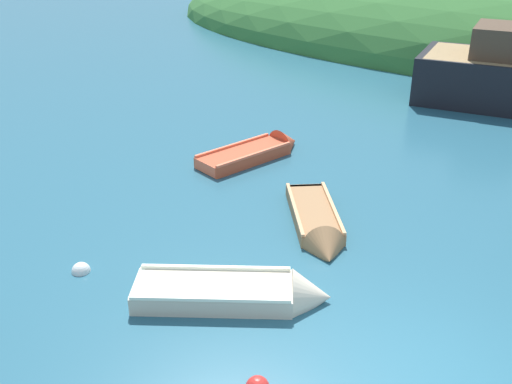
# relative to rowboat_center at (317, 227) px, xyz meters

# --- Properties ---
(rowboat_center) EXTENTS (2.79, 3.23, 0.93)m
(rowboat_center) POSITION_rel_rowboat_center_xyz_m (0.00, 0.00, 0.00)
(rowboat_center) COLOR #9E7047
(rowboat_center) RESTS_ON ground
(rowboat_portside) EXTENTS (1.93, 3.64, 0.99)m
(rowboat_portside) POSITION_rel_rowboat_center_xyz_m (-3.53, 3.00, 0.03)
(rowboat_portside) COLOR #C64C2D
(rowboat_portside) RESTS_ON ground
(rowboat_far) EXTENTS (3.67, 2.78, 1.03)m
(rowboat_far) POSITION_rel_rowboat_center_xyz_m (0.09, -3.11, 0.04)
(rowboat_far) COLOR beige
(rowboat_far) RESTS_ON ground
(buoy_white) EXTENTS (0.38, 0.38, 0.38)m
(buoy_white) POSITION_rel_rowboat_center_xyz_m (-3.22, -4.09, -0.08)
(buoy_white) COLOR white
(buoy_white) RESTS_ON ground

